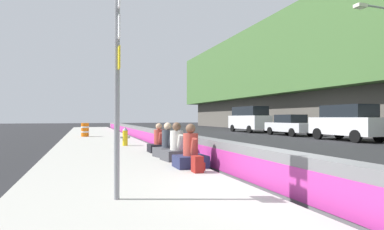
{
  "coord_description": "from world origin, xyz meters",
  "views": [
    {
      "loc": [
        -4.95,
        3.54,
        1.48
      ],
      "look_at": [
        7.27,
        -0.75,
        1.58
      ],
      "focal_mm": 28.84,
      "sensor_mm": 36.0,
      "label": 1
    }
  ],
  "objects_px": {
    "backpack": "(198,164)",
    "street_lamp": "(383,60)",
    "route_sign_post": "(117,72)",
    "construction_barrel": "(85,130)",
    "seated_person_middle": "(177,148)",
    "seated_person_far": "(159,143)",
    "seated_person_foreground": "(191,154)",
    "parked_car_third": "(347,122)",
    "parked_car_fourth": "(290,125)",
    "fire_hydrant": "(125,136)",
    "seated_person_rear": "(168,146)",
    "parked_car_midline": "(249,119)"
  },
  "relations": [
    {
      "from": "backpack",
      "to": "street_lamp",
      "type": "bearing_deg",
      "value": -65.6
    },
    {
      "from": "route_sign_post",
      "to": "construction_barrel",
      "type": "distance_m",
      "value": 17.72
    },
    {
      "from": "seated_person_middle",
      "to": "seated_person_far",
      "type": "height_order",
      "value": "seated_person_middle"
    },
    {
      "from": "seated_person_foreground",
      "to": "parked_car_third",
      "type": "height_order",
      "value": "parked_car_third"
    },
    {
      "from": "parked_car_fourth",
      "to": "backpack",
      "type": "bearing_deg",
      "value": 136.67
    },
    {
      "from": "backpack",
      "to": "parked_car_fourth",
      "type": "height_order",
      "value": "parked_car_fourth"
    },
    {
      "from": "fire_hydrant",
      "to": "seated_person_rear",
      "type": "distance_m",
      "value": 4.68
    },
    {
      "from": "fire_hydrant",
      "to": "construction_barrel",
      "type": "xyz_separation_m",
      "value": [
        7.98,
        1.78,
        0.03
      ]
    },
    {
      "from": "route_sign_post",
      "to": "parked_car_midline",
      "type": "height_order",
      "value": "route_sign_post"
    },
    {
      "from": "route_sign_post",
      "to": "street_lamp",
      "type": "xyz_separation_m",
      "value": [
        8.3,
        -16.26,
        2.66
      ]
    },
    {
      "from": "parked_car_midline",
      "to": "backpack",
      "type": "bearing_deg",
      "value": 147.18
    },
    {
      "from": "seated_person_foreground",
      "to": "seated_person_rear",
      "type": "bearing_deg",
      "value": -0.03
    },
    {
      "from": "seated_person_middle",
      "to": "street_lamp",
      "type": "bearing_deg",
      "value": -73.36
    },
    {
      "from": "fire_hydrant",
      "to": "parked_car_third",
      "type": "relative_size",
      "value": 0.18
    },
    {
      "from": "route_sign_post",
      "to": "parked_car_third",
      "type": "bearing_deg",
      "value": -56.68
    },
    {
      "from": "seated_person_middle",
      "to": "seated_person_rear",
      "type": "xyz_separation_m",
      "value": [
        0.95,
        0.04,
        -0.01
      ]
    },
    {
      "from": "backpack",
      "to": "parked_car_midline",
      "type": "bearing_deg",
      "value": -32.82
    },
    {
      "from": "backpack",
      "to": "seated_person_rear",
      "type": "bearing_deg",
      "value": -1.54
    },
    {
      "from": "seated_person_rear",
      "to": "seated_person_far",
      "type": "relative_size",
      "value": 1.04
    },
    {
      "from": "seated_person_foreground",
      "to": "seated_person_middle",
      "type": "height_order",
      "value": "seated_person_middle"
    },
    {
      "from": "construction_barrel",
      "to": "parked_car_midline",
      "type": "relative_size",
      "value": 0.18
    },
    {
      "from": "fire_hydrant",
      "to": "backpack",
      "type": "distance_m",
      "value": 7.82
    },
    {
      "from": "route_sign_post",
      "to": "parked_car_midline",
      "type": "xyz_separation_m",
      "value": [
        22.04,
        -15.11,
        -0.88
      ]
    },
    {
      "from": "seated_person_foreground",
      "to": "seated_person_far",
      "type": "relative_size",
      "value": 1.05
    },
    {
      "from": "street_lamp",
      "to": "seated_person_far",
      "type": "bearing_deg",
      "value": 97.22
    },
    {
      "from": "parked_car_third",
      "to": "seated_person_rear",
      "type": "bearing_deg",
      "value": 110.86
    },
    {
      "from": "street_lamp",
      "to": "construction_barrel",
      "type": "bearing_deg",
      "value": 60.81
    },
    {
      "from": "seated_person_middle",
      "to": "parked_car_third",
      "type": "bearing_deg",
      "value": -65.53
    },
    {
      "from": "street_lamp",
      "to": "parked_car_third",
      "type": "xyz_separation_m",
      "value": [
        1.75,
        0.97,
        -3.71
      ]
    },
    {
      "from": "seated_person_rear",
      "to": "parked_car_third",
      "type": "bearing_deg",
      "value": -69.14
    },
    {
      "from": "seated_person_far",
      "to": "street_lamp",
      "type": "distance_m",
      "value": 14.81
    },
    {
      "from": "fire_hydrant",
      "to": "seated_person_middle",
      "type": "relative_size",
      "value": 0.74
    },
    {
      "from": "seated_person_foreground",
      "to": "parked_car_fourth",
      "type": "distance_m",
      "value": 18.7
    },
    {
      "from": "route_sign_post",
      "to": "backpack",
      "type": "relative_size",
      "value": 9.0
    },
    {
      "from": "seated_person_foreground",
      "to": "seated_person_rear",
      "type": "height_order",
      "value": "seated_person_foreground"
    },
    {
      "from": "route_sign_post",
      "to": "construction_barrel",
      "type": "bearing_deg",
      "value": 1.46
    },
    {
      "from": "seated_person_middle",
      "to": "parked_car_midline",
      "type": "relative_size",
      "value": 0.23
    },
    {
      "from": "seated_person_foreground",
      "to": "seated_person_middle",
      "type": "distance_m",
      "value": 1.45
    },
    {
      "from": "seated_person_middle",
      "to": "seated_person_far",
      "type": "relative_size",
      "value": 1.07
    },
    {
      "from": "seated_person_middle",
      "to": "seated_person_far",
      "type": "bearing_deg",
      "value": 0.05
    },
    {
      "from": "seated_person_far",
      "to": "parked_car_midline",
      "type": "distance_m",
      "value": 20.18
    },
    {
      "from": "seated_person_rear",
      "to": "backpack",
      "type": "relative_size",
      "value": 2.91
    },
    {
      "from": "seated_person_rear",
      "to": "route_sign_post",
      "type": "bearing_deg",
      "value": 156.56
    },
    {
      "from": "seated_person_middle",
      "to": "backpack",
      "type": "relative_size",
      "value": 2.97
    },
    {
      "from": "seated_person_rear",
      "to": "parked_car_fourth",
      "type": "relative_size",
      "value": 0.26
    },
    {
      "from": "construction_barrel",
      "to": "parked_car_midline",
      "type": "bearing_deg",
      "value": -74.19
    },
    {
      "from": "seated_person_far",
      "to": "parked_car_midline",
      "type": "xyz_separation_m",
      "value": [
        15.52,
        -12.88,
        0.86
      ]
    },
    {
      "from": "seated_person_rear",
      "to": "parked_car_fourth",
      "type": "xyz_separation_m",
      "value": [
        10.87,
        -13.17,
        0.36
      ]
    },
    {
      "from": "route_sign_post",
      "to": "seated_person_far",
      "type": "bearing_deg",
      "value": -18.87
    },
    {
      "from": "seated_person_middle",
      "to": "seated_person_far",
      "type": "xyz_separation_m",
      "value": [
        2.41,
        0.0,
        -0.02
      ]
    }
  ]
}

